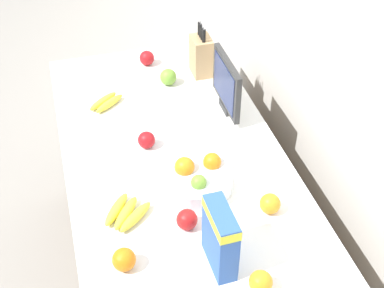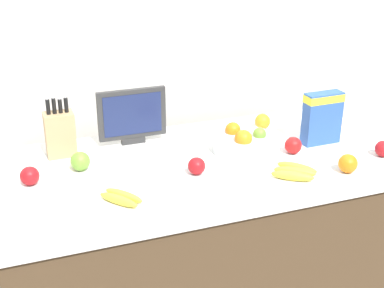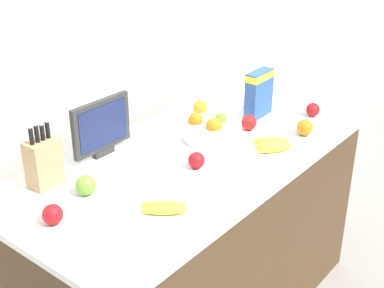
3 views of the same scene
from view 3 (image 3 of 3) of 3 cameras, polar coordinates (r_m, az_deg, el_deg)
wall_back at (r=2.74m, az=-11.36°, el=9.94°), size 9.00×0.06×2.60m
counter at (r=2.67m, az=-0.23°, el=-10.05°), size 1.79×0.91×0.92m
knife_block at (r=2.23m, az=-15.56°, el=-1.89°), size 0.13×0.09×0.31m
small_monitor at (r=2.41m, az=-9.61°, el=1.86°), size 0.32×0.03×0.26m
cereal_box at (r=2.82m, az=7.16°, el=5.57°), size 0.18×0.07×0.25m
fruit_bowl at (r=2.58m, az=2.02°, el=1.54°), size 0.29×0.29×0.12m
banana_bunch_left at (r=2.02m, az=-3.01°, el=-6.79°), size 0.16×0.19×0.04m
banana_bunch_right at (r=2.51m, az=8.59°, el=-0.04°), size 0.21×0.20×0.04m
apple_near_bananas at (r=2.69m, az=6.10°, el=2.30°), size 0.08×0.08×0.08m
apple_front at (r=2.15m, az=-11.27°, el=-4.34°), size 0.08×0.08×0.08m
apple_rear at (r=2.31m, az=0.48°, el=-1.75°), size 0.07×0.07×0.07m
apple_leftmost at (r=2.90m, az=12.76°, el=3.60°), size 0.07×0.07×0.07m
apple_middle at (r=2.00m, az=-14.65°, el=-7.28°), size 0.08×0.08×0.08m
orange_by_cereal at (r=2.67m, az=11.94°, el=1.73°), size 0.08×0.08×0.08m
orange_front_right at (r=2.86m, az=0.88°, el=3.95°), size 0.08×0.08×0.08m
orange_near_bowl at (r=3.01m, az=6.96°, el=4.93°), size 0.08×0.08×0.08m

